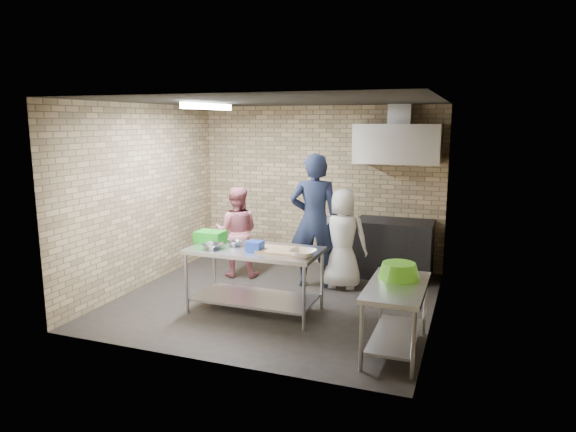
# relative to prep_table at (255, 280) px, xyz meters

# --- Properties ---
(floor) EXTENTS (4.20, 4.20, 0.00)m
(floor) POSITION_rel_prep_table_xyz_m (0.09, 0.52, -0.42)
(floor) COLOR black
(floor) RESTS_ON ground
(ceiling) EXTENTS (4.20, 4.20, 0.00)m
(ceiling) POSITION_rel_prep_table_xyz_m (0.09, 0.52, 2.28)
(ceiling) COLOR black
(ceiling) RESTS_ON ground
(back_wall) EXTENTS (4.20, 0.06, 2.70)m
(back_wall) POSITION_rel_prep_table_xyz_m (0.09, 2.52, 0.93)
(back_wall) COLOR tan
(back_wall) RESTS_ON ground
(front_wall) EXTENTS (4.20, 0.06, 2.70)m
(front_wall) POSITION_rel_prep_table_xyz_m (0.09, -1.48, 0.93)
(front_wall) COLOR tan
(front_wall) RESTS_ON ground
(left_wall) EXTENTS (0.06, 4.00, 2.70)m
(left_wall) POSITION_rel_prep_table_xyz_m (-2.01, 0.52, 0.93)
(left_wall) COLOR tan
(left_wall) RESTS_ON ground
(right_wall) EXTENTS (0.06, 4.00, 2.70)m
(right_wall) POSITION_rel_prep_table_xyz_m (2.19, 0.52, 0.93)
(right_wall) COLOR tan
(right_wall) RESTS_ON ground
(prep_table) EXTENTS (1.68, 0.84, 0.84)m
(prep_table) POSITION_rel_prep_table_xyz_m (0.00, 0.00, 0.00)
(prep_table) COLOR silver
(prep_table) RESTS_ON floor
(side_counter) EXTENTS (0.60, 1.20, 0.75)m
(side_counter) POSITION_rel_prep_table_xyz_m (1.89, -0.58, -0.05)
(side_counter) COLOR silver
(side_counter) RESTS_ON floor
(stove) EXTENTS (1.20, 0.70, 0.90)m
(stove) POSITION_rel_prep_table_xyz_m (1.44, 2.17, 0.03)
(stove) COLOR black
(stove) RESTS_ON floor
(range_hood) EXTENTS (1.30, 0.60, 0.60)m
(range_hood) POSITION_rel_prep_table_xyz_m (1.44, 2.22, 1.68)
(range_hood) COLOR silver
(range_hood) RESTS_ON back_wall
(hood_duct) EXTENTS (0.35, 0.30, 0.30)m
(hood_duct) POSITION_rel_prep_table_xyz_m (1.44, 2.37, 2.13)
(hood_duct) COLOR #A5A8AD
(hood_duct) RESTS_ON back_wall
(wall_shelf) EXTENTS (0.80, 0.20, 0.04)m
(wall_shelf) POSITION_rel_prep_table_xyz_m (1.74, 2.41, 1.50)
(wall_shelf) COLOR #3F2B19
(wall_shelf) RESTS_ON back_wall
(fluorescent_fixture) EXTENTS (0.10, 1.25, 0.08)m
(fluorescent_fixture) POSITION_rel_prep_table_xyz_m (-0.91, 0.52, 2.22)
(fluorescent_fixture) COLOR white
(fluorescent_fixture) RESTS_ON ceiling
(green_crate) EXTENTS (0.37, 0.28, 0.15)m
(green_crate) POSITION_rel_prep_table_xyz_m (-0.70, 0.12, 0.50)
(green_crate) COLOR green
(green_crate) RESTS_ON prep_table
(blue_tub) EXTENTS (0.19, 0.19, 0.12)m
(blue_tub) POSITION_rel_prep_table_xyz_m (0.05, -0.10, 0.48)
(blue_tub) COLOR blue
(blue_tub) RESTS_ON prep_table
(cutting_board) EXTENTS (0.51, 0.39, 0.03)m
(cutting_board) POSITION_rel_prep_table_xyz_m (0.35, -0.02, 0.43)
(cutting_board) COLOR tan
(cutting_board) RESTS_ON prep_table
(mixing_bowl_a) EXTENTS (0.30, 0.30, 0.06)m
(mixing_bowl_a) POSITION_rel_prep_table_xyz_m (-0.50, -0.20, 0.45)
(mixing_bowl_a) COLOR #AEAFB5
(mixing_bowl_a) RESTS_ON prep_table
(mixing_bowl_b) EXTENTS (0.23, 0.23, 0.06)m
(mixing_bowl_b) POSITION_rel_prep_table_xyz_m (-0.30, 0.05, 0.45)
(mixing_bowl_b) COLOR #B1B5B9
(mixing_bowl_b) RESTS_ON prep_table
(ceramic_bowl) EXTENTS (0.37, 0.37, 0.08)m
(ceramic_bowl) POSITION_rel_prep_table_xyz_m (0.70, -0.15, 0.46)
(ceramic_bowl) COLOR beige
(ceramic_bowl) RESTS_ON prep_table
(green_basin) EXTENTS (0.46, 0.46, 0.17)m
(green_basin) POSITION_rel_prep_table_xyz_m (1.87, -0.33, 0.41)
(green_basin) COLOR #59C626
(green_basin) RESTS_ON side_counter
(bottle_red) EXTENTS (0.07, 0.07, 0.18)m
(bottle_red) POSITION_rel_prep_table_xyz_m (1.49, 2.41, 1.61)
(bottle_red) COLOR #B22619
(bottle_red) RESTS_ON wall_shelf
(bottle_green) EXTENTS (0.06, 0.06, 0.15)m
(bottle_green) POSITION_rel_prep_table_xyz_m (1.89, 2.41, 1.59)
(bottle_green) COLOR green
(bottle_green) RESTS_ON wall_shelf
(man_navy) EXTENTS (0.82, 0.63, 1.99)m
(man_navy) POSITION_rel_prep_table_xyz_m (0.40, 1.28, 0.57)
(man_navy) COLOR black
(man_navy) RESTS_ON floor
(woman_pink) EXTENTS (0.83, 0.72, 1.44)m
(woman_pink) POSITION_rel_prep_table_xyz_m (-0.90, 1.34, 0.30)
(woman_pink) COLOR #C26674
(woman_pink) RESTS_ON floor
(woman_white) EXTENTS (0.79, 0.57, 1.50)m
(woman_white) POSITION_rel_prep_table_xyz_m (0.81, 1.35, 0.33)
(woman_white) COLOR silver
(woman_white) RESTS_ON floor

